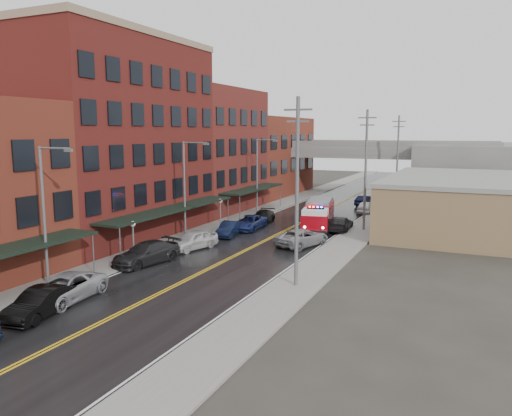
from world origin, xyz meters
The scene contains 34 objects.
ground centered at (0.00, 0.00, 0.00)m, with size 220.00×220.00×0.00m, color #2D2B26.
road centered at (0.00, 30.00, 0.01)m, with size 11.00×160.00×0.02m, color black.
sidewalk_left centered at (-7.30, 30.00, 0.07)m, with size 3.00×160.00×0.15m, color slate.
sidewalk_right centered at (7.30, 30.00, 0.07)m, with size 3.00×160.00×0.15m, color slate.
curb_left centered at (-5.65, 30.00, 0.07)m, with size 0.30×160.00×0.15m, color gray.
curb_right centered at (5.65, 30.00, 0.07)m, with size 0.30×160.00×0.15m, color gray.
brick_building_b centered at (-13.30, 23.00, 9.00)m, with size 9.00×20.00×18.00m, color #591A17.
brick_building_c centered at (-13.30, 40.50, 7.50)m, with size 9.00×15.00×15.00m, color #5A201B.
brick_building_far centered at (-13.30, 58.00, 6.00)m, with size 9.00×20.00×12.00m, color maroon.
tan_building centered at (16.00, 40.00, 2.50)m, with size 14.00×22.00×5.00m, color olive.
right_far_block centered at (18.00, 70.00, 4.00)m, with size 18.00×30.00×8.00m, color slate.
awning_1 centered at (-7.49, 23.00, 2.99)m, with size 2.60×18.00×3.09m.
awning_2 centered at (-7.49, 40.50, 2.99)m, with size 2.60×13.00×3.09m.
globe_lamp_1 centered at (-6.40, 16.00, 2.31)m, with size 0.44×0.44×3.12m.
globe_lamp_2 centered at (-6.40, 30.00, 2.31)m, with size 0.44×0.44×3.12m.
street_lamp_0 centered at (-6.55, 8.00, 5.19)m, with size 2.64×0.22×9.00m.
street_lamp_1 centered at (-6.55, 24.00, 5.19)m, with size 2.64×0.22×9.00m.
street_lamp_2 centered at (-6.55, 40.00, 5.19)m, with size 2.64×0.22×9.00m.
utility_pole_0 centered at (7.20, 15.00, 6.31)m, with size 1.80×0.24×12.00m.
utility_pole_1 centered at (7.20, 35.00, 6.31)m, with size 1.80×0.24×12.00m.
utility_pole_2 centered at (7.20, 55.00, 6.31)m, with size 1.80×0.24×12.00m.
overpass centered at (0.00, 62.00, 5.99)m, with size 40.00×10.00×7.50m.
fire_truck centered at (2.80, 33.87, 1.58)m, with size 4.40×8.34×2.92m.
parked_car_left_1 centered at (-3.60, 4.43, 0.76)m, with size 1.61×4.63×1.52m, color black.
parked_car_left_2 centered at (-4.27, 6.81, 0.78)m, with size 2.59×5.62×1.56m, color #999AA0.
parked_car_left_3 centered at (-5.00, 15.70, 0.82)m, with size 2.30×5.65×1.64m, color black.
parked_car_left_4 centered at (-4.26, 21.20, 0.80)m, with size 1.89×4.69×1.60m, color silver.
parked_car_left_5 centered at (-3.97, 27.20, 0.69)m, with size 1.46×4.18×1.38m, color black.
parked_car_left_6 centered at (-3.60, 30.90, 0.71)m, with size 2.37×5.14×1.43m, color navy.
parked_car_left_7 centered at (-3.76, 34.80, 0.68)m, with size 1.92×4.72×1.37m, color black.
parked_car_right_0 centered at (3.73, 26.21, 0.76)m, with size 2.51×5.44×1.51m, color gray.
parked_car_right_1 centered at (5.00, 34.20, 0.71)m, with size 2.00×4.92×1.43m, color #262628.
parked_car_right_2 centered at (5.00, 46.20, 0.74)m, with size 1.74×4.32×1.47m, color white.
parked_car_right_3 centered at (3.63, 52.20, 0.69)m, with size 1.46×4.20×1.38m, color black.
Camera 1 is at (17.60, -14.18, 9.90)m, focal length 35.00 mm.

